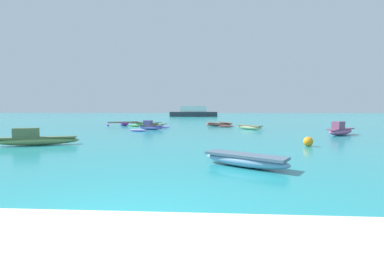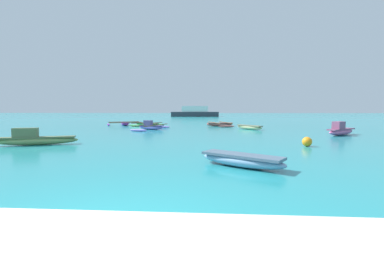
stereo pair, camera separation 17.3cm
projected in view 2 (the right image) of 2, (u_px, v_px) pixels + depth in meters
name	position (u px, v px, depth m)	size (l,w,h in m)	color
ground_plane	(77.00, 252.00, 3.14)	(240.00, 240.00, 0.00)	teal
moored_boat_0	(242.00, 160.00, 7.79)	(2.66, 2.09, 0.39)	#759DC2
moored_boat_1	(151.00, 127.00, 22.22)	(2.75, 4.68, 0.80)	#967EE8
moored_boat_2	(220.00, 124.00, 26.81)	(2.93, 4.33, 0.41)	#C16B63
moored_boat_3	(125.00, 124.00, 28.46)	(4.19, 3.56, 0.36)	purple
moored_boat_4	(147.00, 124.00, 27.27)	(3.55, 3.84, 0.35)	green
moored_boat_5	(249.00, 127.00, 22.38)	(2.14, 2.53, 0.37)	#BCBD86
moored_boat_6	(341.00, 130.00, 17.33)	(2.72, 2.35, 0.94)	#D169A3
moored_boat_7	(35.00, 139.00, 12.58)	(3.73, 1.66, 0.85)	#86A15D
mooring_buoy_0	(307.00, 142.00, 12.09)	(0.45, 0.45, 0.45)	orange
distant_ferry	(195.00, 112.00, 62.36)	(11.43, 2.51, 2.51)	#2D333D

